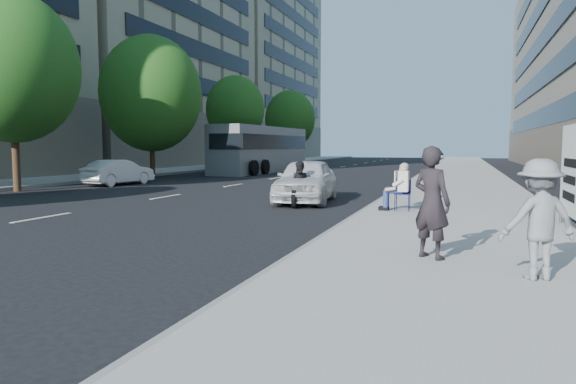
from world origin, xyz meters
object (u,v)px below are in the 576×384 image
at_px(protest_banner, 576,171).
at_px(bus, 262,150).
at_px(motorcycle, 301,186).
at_px(jogger, 539,219).
at_px(pedestrian_woman, 432,203).
at_px(seated_protester, 399,184).
at_px(white_sedan_near, 306,180).
at_px(white_sedan_mid, 119,172).

bearing_deg(protest_banner, bus, 124.36).
distance_m(protest_banner, motorcycle, 8.04).
relative_size(jogger, motorcycle, 0.77).
bearing_deg(pedestrian_woman, seated_protester, -45.62).
bearing_deg(jogger, pedestrian_woman, -55.46).
bearing_deg(seated_protester, jogger, -69.04).
xyz_separation_m(seated_protester, pedestrian_woman, (1.19, -5.90, 0.15)).
distance_m(seated_protester, pedestrian_woman, 6.02).
bearing_deg(bus, motorcycle, -62.10).
distance_m(jogger, white_sedan_near, 11.12).
bearing_deg(seated_protester, bus, 120.47).
bearing_deg(white_sedan_mid, protest_banner, 159.18).
bearing_deg(pedestrian_woman, bus, -30.29).
relative_size(protest_banner, white_sedan_near, 0.70).
xyz_separation_m(white_sedan_near, motorcycle, (0.21, -1.26, -0.11)).
bearing_deg(motorcycle, seated_protester, -29.97).
height_order(jogger, bus, bus).
xyz_separation_m(jogger, pedestrian_woman, (-1.40, 0.86, 0.08)).
bearing_deg(motorcycle, pedestrian_woman, -65.94).
height_order(seated_protester, motorcycle, seated_protester).
bearing_deg(seated_protester, motorcycle, 157.17).
distance_m(jogger, pedestrian_woman, 1.65).
relative_size(seated_protester, protest_banner, 0.43).
bearing_deg(bus, pedestrian_woman, -60.36).
bearing_deg(pedestrian_woman, protest_banner, -94.92).
height_order(seated_protester, jogger, jogger).
height_order(protest_banner, motorcycle, protest_banner).
relative_size(protest_banner, white_sedan_mid, 0.81).
bearing_deg(seated_protester, white_sedan_near, 142.65).
xyz_separation_m(pedestrian_woman, protest_banner, (2.58, 3.31, 0.38)).
height_order(seated_protester, white_sedan_near, white_sedan_near).
height_order(white_sedan_near, motorcycle, white_sedan_near).
bearing_deg(jogger, seated_protester, -92.85).
distance_m(motorcycle, bus, 21.76).
bearing_deg(motorcycle, white_sedan_near, 92.53).
height_order(pedestrian_woman, white_sedan_near, pedestrian_woman).
bearing_deg(white_sedan_mid, jogger, 147.97).
height_order(pedestrian_woman, bus, bus).
height_order(motorcycle, bus, bus).
relative_size(pedestrian_woman, protest_banner, 0.57).
relative_size(jogger, bus, 0.13).
distance_m(pedestrian_woman, white_sedan_mid, 20.20).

